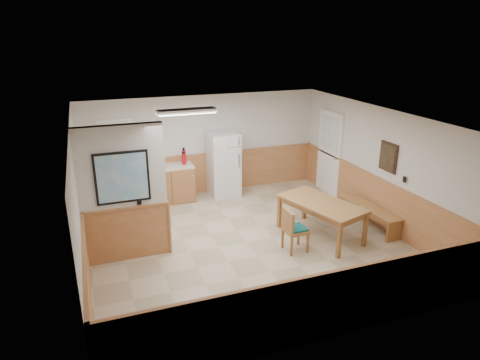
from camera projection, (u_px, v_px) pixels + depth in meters
name	position (u px, v px, depth m)	size (l,w,h in m)	color
ground	(246.00, 242.00, 8.50)	(6.00, 6.00, 0.00)	tan
ceiling	(247.00, 118.00, 7.66)	(6.00, 6.00, 0.02)	silver
back_wall	(204.00, 145.00, 10.73)	(6.00, 0.02, 2.50)	silver
right_wall	(379.00, 167.00, 9.06)	(0.02, 6.00, 2.50)	silver
left_wall	(78.00, 204.00, 7.11)	(0.02, 6.00, 2.50)	silver
wainscot_back	(205.00, 174.00, 10.97)	(6.00, 0.04, 1.00)	#BF7B4C
wainscot_right	(374.00, 199.00, 9.30)	(0.04, 6.00, 1.00)	#BF7B4C
wainscot_left	(85.00, 244.00, 7.36)	(0.04, 6.00, 1.00)	#BF7B4C
partition_wall	(124.00, 196.00, 7.53)	(1.50, 0.20, 2.50)	silver
kitchen_counter	(160.00, 184.00, 10.32)	(2.20, 0.61, 1.00)	#9B5F37
exterior_door	(329.00, 153.00, 10.79)	(0.07, 1.02, 2.15)	white
kitchen_window	(117.00, 141.00, 9.93)	(0.80, 0.04, 1.00)	white
wall_painting	(388.00, 157.00, 8.68)	(0.04, 0.50, 0.60)	black
fluorescent_fixture	(187.00, 111.00, 8.57)	(1.20, 0.30, 0.09)	white
refrigerator	(223.00, 164.00, 10.68)	(0.72, 0.72, 1.62)	silver
dining_table	(321.00, 206.00, 8.53)	(1.35, 1.93, 0.75)	#A1723B
dining_bench	(369.00, 210.00, 9.12)	(0.45, 1.70, 0.45)	#A1723B
dining_chair	(292.00, 227.00, 8.01)	(0.58, 0.43, 0.85)	#A1723B
fire_extinguisher	(184.00, 157.00, 10.32)	(0.12, 0.12, 0.41)	red
soap_bottle	(109.00, 167.00, 9.77)	(0.08, 0.08, 0.24)	#17803A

